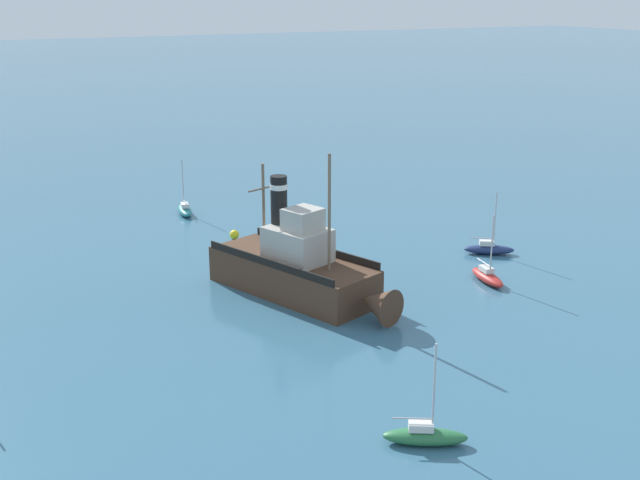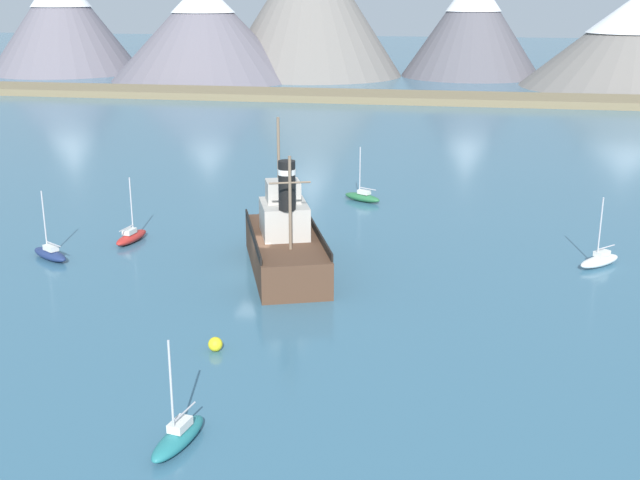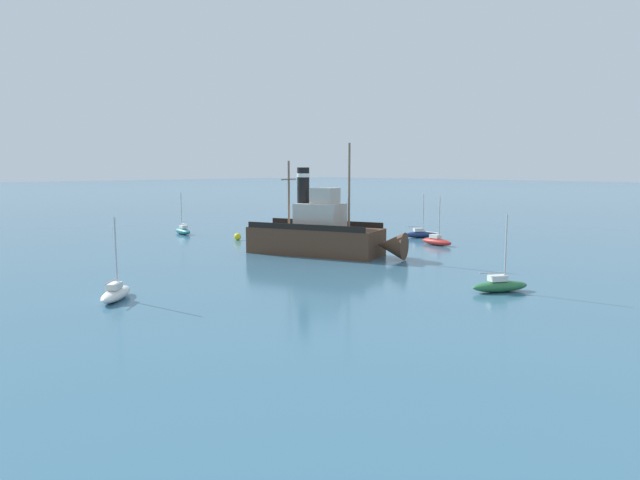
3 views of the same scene
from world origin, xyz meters
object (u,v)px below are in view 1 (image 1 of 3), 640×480
object	(u,v)px
sailboat_navy	(489,249)
sailboat_teal	(185,210)
sailboat_green	(425,435)
sailboat_red	(487,276)
old_tugboat	(299,269)
mooring_buoy	(234,235)

from	to	relation	value
sailboat_navy	sailboat_teal	xyz separation A→B (m)	(17.20, -21.56, 0.00)
sailboat_green	sailboat_teal	size ratio (longest dim) A/B	1.00
sailboat_navy	sailboat_teal	size ratio (longest dim) A/B	1.00
sailboat_navy	sailboat_teal	bearing A→B (deg)	-51.41
sailboat_red	old_tugboat	bearing A→B (deg)	-16.47
sailboat_teal	mooring_buoy	distance (m)	9.19
mooring_buoy	sailboat_green	bearing A→B (deg)	83.68
sailboat_navy	mooring_buoy	size ratio (longest dim) A/B	6.41
sailboat_navy	sailboat_red	xyz separation A→B (m)	(4.00, 4.87, 0.00)
sailboat_green	mooring_buoy	bearing A→B (deg)	-96.32
sailboat_green	mooring_buoy	size ratio (longest dim) A/B	6.41
sailboat_navy	old_tugboat	bearing A→B (deg)	3.86
old_tugboat	sailboat_navy	distance (m)	16.75
sailboat_navy	sailboat_red	size ratio (longest dim) A/B	1.00
mooring_buoy	sailboat_teal	bearing A→B (deg)	-82.27
sailboat_red	mooring_buoy	xyz separation A→B (m)	(11.97, -17.32, -0.04)
old_tugboat	sailboat_green	bearing A→B (deg)	81.27
sailboat_green	sailboat_red	size ratio (longest dim) A/B	1.00
old_tugboat	sailboat_teal	distance (m)	22.73
old_tugboat	sailboat_green	world-z (taller)	old_tugboat
old_tugboat	mooring_buoy	xyz separation A→B (m)	(-0.69, -13.58, -1.45)
sailboat_navy	sailboat_teal	world-z (taller)	same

